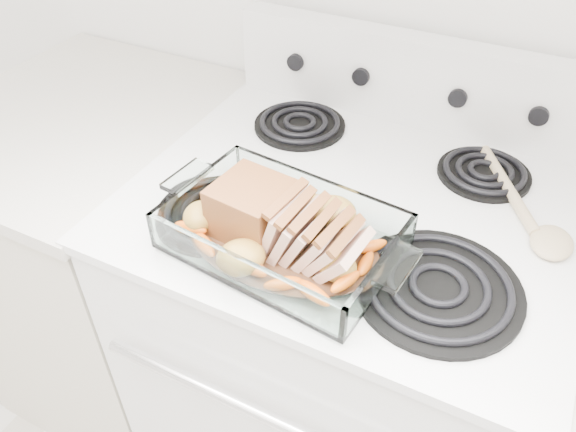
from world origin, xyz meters
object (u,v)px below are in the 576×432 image
at_px(electric_range, 341,348).
at_px(baking_dish, 282,238).
at_px(counter_left, 116,261).
at_px(pork_roast, 273,220).

bearing_deg(electric_range, baking_dish, -105.62).
xyz_separation_m(electric_range, counter_left, (-0.67, -0.00, -0.02)).
xyz_separation_m(baking_dish, pork_roast, (-0.01, 0.00, 0.03)).
relative_size(counter_left, pork_roast, 3.76).
height_order(counter_left, baking_dish, baking_dish).
height_order(electric_range, counter_left, electric_range).
bearing_deg(counter_left, baking_dish, -16.98).
distance_m(electric_range, baking_dish, 0.52).
relative_size(electric_range, pork_roast, 4.51).
relative_size(electric_range, counter_left, 1.20).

